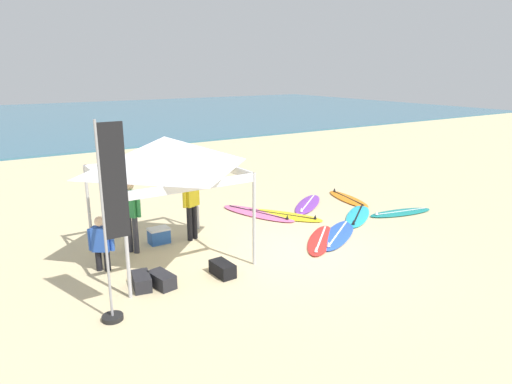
{
  "coord_description": "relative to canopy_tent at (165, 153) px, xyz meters",
  "views": [
    {
      "loc": [
        -6.33,
        -7.88,
        4.15
      ],
      "look_at": [
        0.01,
        1.84,
        1.0
      ],
      "focal_mm": 32.1,
      "sensor_mm": 36.0,
      "label": 1
    }
  ],
  "objects": [
    {
      "name": "person_green",
      "position": [
        -0.61,
        0.73,
        -1.4
      ],
      "size": [
        0.38,
        0.48,
        1.71
      ],
      "color": "#383842",
      "rests_on": "ground"
    },
    {
      "name": "person_yellow",
      "position": [
        0.91,
        0.74,
        -1.4
      ],
      "size": [
        0.52,
        0.33,
        1.71
      ],
      "color": "black",
      "rests_on": "ground"
    },
    {
      "name": "gear_bag_by_pole",
      "position": [
        0.53,
        -1.48,
        -2.25
      ],
      "size": [
        0.35,
        0.61,
        0.28
      ],
      "primitive_type": "cube",
      "rotation": [
        0.0,
        0.0,
        1.62
      ],
      "color": "black",
      "rests_on": "ground"
    },
    {
      "name": "surfboard_purple",
      "position": [
        5.2,
        1.45,
        -2.35
      ],
      "size": [
        2.13,
        1.87,
        0.19
      ],
      "color": "purple",
      "rests_on": "ground"
    },
    {
      "name": "banner_flag",
      "position": [
        -1.77,
        -1.98,
        -0.81
      ],
      "size": [
        0.6,
        0.36,
        3.4
      ],
      "color": "#99999E",
      "rests_on": "ground"
    },
    {
      "name": "surfboard_red",
      "position": [
        3.51,
        -1.13,
        -2.35
      ],
      "size": [
        1.99,
        1.86,
        0.19
      ],
      "color": "red",
      "rests_on": "ground"
    },
    {
      "name": "surfboard_teal",
      "position": [
        6.95,
        -0.71,
        -2.35
      ],
      "size": [
        2.16,
        0.98,
        0.19
      ],
      "color": "#19847F",
      "rests_on": "ground"
    },
    {
      "name": "cooler_box",
      "position": [
        0.11,
        0.95,
        -2.19
      ],
      "size": [
        0.5,
        0.36,
        0.39
      ],
      "color": "#2D60B7",
      "rests_on": "ground"
    },
    {
      "name": "surfboard_cyan",
      "position": [
        5.68,
        -0.23,
        -2.35
      ],
      "size": [
        2.13,
        1.81,
        0.19
      ],
      "color": "#23B2CC",
      "rests_on": "ground"
    },
    {
      "name": "surfboard_orange",
      "position": [
        6.69,
        1.21,
        -2.35
      ],
      "size": [
        1.0,
        2.2,
        0.19
      ],
      "color": "orange",
      "rests_on": "ground"
    },
    {
      "name": "gear_bag_near_tent",
      "position": [
        -0.71,
        -1.27,
        -2.25
      ],
      "size": [
        0.42,
        0.65,
        0.28
      ],
      "primitive_type": "cube",
      "rotation": [
        0.0,
        0.0,
        1.75
      ],
      "color": "#232328",
      "rests_on": "ground"
    },
    {
      "name": "ground_plane",
      "position": [
        2.69,
        -1.27,
        -2.39
      ],
      "size": [
        80.0,
        80.0,
        0.0
      ],
      "primitive_type": "plane",
      "color": "beige"
    },
    {
      "name": "canopy_tent",
      "position": [
        0.0,
        0.0,
        0.0
      ],
      "size": [
        2.87,
        2.87,
        2.75
      ],
      "color": "#B7B7BC",
      "rests_on": "ground"
    },
    {
      "name": "person_blue",
      "position": [
        -1.47,
        0.1,
        -1.73
      ],
      "size": [
        0.47,
        0.39,
        1.2
      ],
      "color": "black",
      "rests_on": "ground"
    },
    {
      "name": "surfboard_yellow",
      "position": [
        3.87,
        1.01,
        -2.35
      ],
      "size": [
        1.87,
        2.47,
        0.19
      ],
      "color": "yellow",
      "rests_on": "ground"
    },
    {
      "name": "surfboard_pink",
      "position": [
        3.38,
        1.53,
        -2.35
      ],
      "size": [
        1.5,
        2.62,
        0.19
      ],
      "color": "pink",
      "rests_on": "ground"
    },
    {
      "name": "gear_bag_on_sand",
      "position": [
        -1.07,
        -1.12,
        -2.25
      ],
      "size": [
        0.43,
        0.65,
        0.28
      ],
      "primitive_type": "cube",
      "rotation": [
        0.0,
        0.0,
        1.37
      ],
      "color": "#232328",
      "rests_on": "ground"
    },
    {
      "name": "surfboard_blue",
      "position": [
        4.12,
        -1.08,
        -2.35
      ],
      "size": [
        2.32,
        1.85,
        0.19
      ],
      "color": "blue",
      "rests_on": "ground"
    },
    {
      "name": "sea",
      "position": [
        2.69,
        32.66,
        -2.34
      ],
      "size": [
        80.0,
        36.0,
        0.1
      ],
      "primitive_type": "cube",
      "color": "#386B84",
      "rests_on": "ground"
    }
  ]
}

